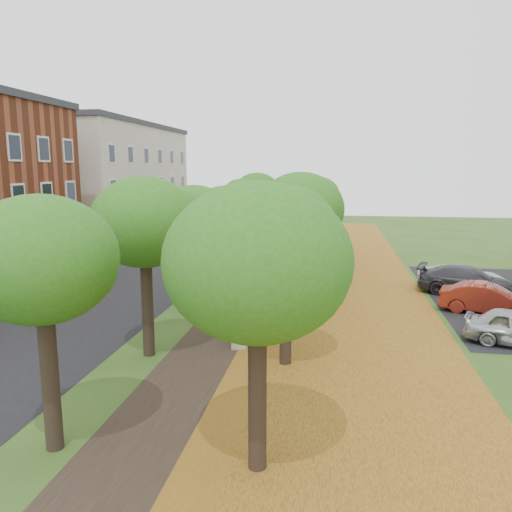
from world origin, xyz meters
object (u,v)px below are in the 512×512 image
at_px(bench, 234,330).
at_px(car_white, 464,278).
at_px(car_grey, 468,281).
at_px(car_red, 488,299).

xyz_separation_m(bench, car_white, (10.53, 9.96, 0.18)).
height_order(car_grey, car_white, car_grey).
distance_m(bench, car_grey, 13.84).
bearing_deg(car_white, bench, 143.30).
height_order(car_red, car_grey, car_grey).
xyz_separation_m(bench, car_red, (10.53, 5.48, 0.20)).
distance_m(bench, car_white, 14.49).
bearing_deg(car_grey, car_white, 16.89).
height_order(car_red, car_white, car_red).
relative_size(car_red, car_white, 0.87).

